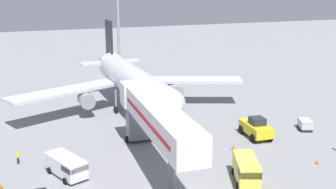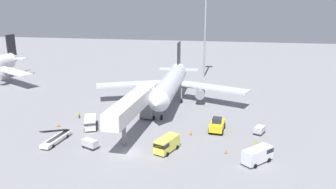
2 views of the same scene
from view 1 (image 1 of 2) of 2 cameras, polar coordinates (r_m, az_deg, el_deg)
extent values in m
cylinder|color=silver|center=(61.63, -4.56, 1.65)|extent=(4.62, 27.09, 4.35)
cone|color=silver|center=(47.86, 0.82, -2.21)|extent=(4.29, 3.25, 4.26)
cone|color=silver|center=(76.71, -8.12, 4.42)|extent=(4.18, 5.02, 4.13)
cube|color=#232328|center=(74.89, -8.00, 7.29)|extent=(0.40, 3.92, 6.96)
cube|color=silver|center=(75.79, -5.91, 4.53)|extent=(5.25, 2.90, 0.24)
cube|color=silver|center=(74.57, -9.78, 4.23)|extent=(5.25, 2.90, 0.24)
cube|color=silver|center=(67.47, 2.79, 1.99)|extent=(17.20, 9.83, 0.44)
cube|color=silver|center=(62.20, -13.85, 0.45)|extent=(17.14, 10.12, 0.44)
cylinder|color=gray|center=(65.81, 0.84, 0.45)|extent=(2.21, 2.85, 2.18)
cylinder|color=gray|center=(62.03, -11.01, -0.73)|extent=(2.21, 2.85, 2.18)
cylinder|color=gray|center=(52.78, -1.09, -3.78)|extent=(0.28, 0.28, 3.05)
cylinder|color=black|center=(53.29, -1.09, -5.34)|extent=(0.36, 1.10, 1.10)
cylinder|color=gray|center=(64.56, -2.81, -0.30)|extent=(0.28, 0.28, 3.05)
cylinder|color=black|center=(64.98, -2.80, -1.60)|extent=(0.36, 1.10, 1.10)
cylinder|color=gray|center=(63.19, -7.11, -0.74)|extent=(0.28, 0.28, 3.05)
cylinder|color=black|center=(63.62, -7.06, -2.06)|extent=(0.36, 1.10, 1.10)
cube|color=silver|center=(41.78, -1.12, -3.27)|extent=(4.09, 19.23, 2.70)
cube|color=red|center=(41.39, -3.14, -3.47)|extent=(0.96, 16.01, 0.44)
cube|color=silver|center=(51.19, -4.38, 0.11)|extent=(3.61, 2.99, 2.84)
cube|color=#232833|center=(52.35, -4.71, 0.72)|extent=(3.31, 0.43, 0.90)
cube|color=slate|center=(51.62, -4.15, -3.76)|extent=(2.65, 1.94, 4.21)
cylinder|color=black|center=(52.04, -5.63, -6.10)|extent=(0.35, 0.82, 0.80)
cylinder|color=black|center=(52.66, -2.59, -5.78)|extent=(0.35, 0.82, 0.80)
cylinder|color=slate|center=(39.72, 0.51, -9.93)|extent=(0.70, 0.70, 4.61)
cube|color=yellow|center=(54.43, 11.84, -4.53)|extent=(2.85, 5.24, 1.25)
cube|color=#232833|center=(53.87, 12.02, -3.53)|extent=(1.84, 1.94, 0.90)
cylinder|color=black|center=(53.82, 13.70, -5.57)|extent=(0.49, 1.13, 1.10)
cylinder|color=black|center=(52.77, 11.52, -5.86)|extent=(0.49, 1.13, 1.10)
cylinder|color=black|center=(56.51, 12.07, -4.48)|extent=(0.49, 1.13, 1.10)
cylinder|color=black|center=(55.50, 9.97, -4.73)|extent=(0.49, 1.13, 1.10)
cube|color=#E5DB4C|center=(42.49, 10.57, -9.93)|extent=(3.73, 5.40, 2.07)
cube|color=#1E232D|center=(40.78, 11.01, -10.34)|extent=(2.51, 2.25, 0.66)
cylinder|color=black|center=(41.73, 12.22, -12.00)|extent=(0.59, 0.77, 0.68)
cylinder|color=black|center=(41.38, 9.52, -12.10)|extent=(0.59, 0.77, 0.68)
cylinder|color=black|center=(44.46, 11.43, -10.21)|extent=(0.59, 0.77, 0.68)
cylinder|color=black|center=(44.13, 8.90, -10.28)|extent=(0.59, 0.77, 0.68)
cube|color=white|center=(44.28, -13.69, -9.29)|extent=(3.85, 5.65, 1.74)
cube|color=#1E232D|center=(42.69, -12.53, -9.60)|extent=(2.56, 2.33, 0.56)
cylinder|color=black|center=(43.76, -11.41, -10.63)|extent=(0.59, 0.77, 0.68)
cylinder|color=black|center=(42.89, -13.70, -11.32)|extent=(0.59, 0.77, 0.68)
cylinder|color=black|center=(46.35, -13.55, -9.26)|extent=(0.59, 0.77, 0.68)
cylinder|color=black|center=(45.54, -15.74, -9.86)|extent=(0.59, 0.77, 0.68)
cube|color=#38383D|center=(59.13, 18.09, -4.30)|extent=(2.34, 2.82, 0.22)
cube|color=silver|center=(58.95, 18.14, -3.75)|extent=(2.34, 2.82, 0.98)
cylinder|color=black|center=(58.59, 18.95, -4.66)|extent=(0.25, 0.38, 0.36)
cylinder|color=black|center=(58.22, 17.64, -4.67)|extent=(0.25, 0.38, 0.36)
cylinder|color=black|center=(60.13, 18.51, -4.13)|extent=(0.25, 0.38, 0.36)
cylinder|color=black|center=(59.77, 17.24, -4.13)|extent=(0.25, 0.38, 0.36)
cylinder|color=#1E2333|center=(48.73, -19.68, -8.45)|extent=(0.27, 0.27, 0.78)
cylinder|color=#D8EA19|center=(48.47, -19.76, -7.69)|extent=(0.36, 0.36, 0.62)
sphere|color=tan|center=(48.31, -19.80, -7.22)|extent=(0.21, 0.21, 0.21)
cube|color=black|center=(44.07, -21.86, -11.75)|extent=(0.49, 0.49, 0.03)
cube|color=black|center=(48.96, 19.58, -8.81)|extent=(0.40, 0.40, 0.03)
cone|color=orange|center=(48.84, 19.61, -8.48)|extent=(0.34, 0.34, 0.59)
cube|color=black|center=(50.42, 8.91, -7.39)|extent=(0.49, 0.49, 0.03)
cone|color=orange|center=(50.28, 8.93, -7.00)|extent=(0.41, 0.41, 0.72)
cylinder|color=#93969B|center=(90.75, -6.87, 12.60)|extent=(0.56, 0.56, 31.01)
camera|label=2|loc=(35.19, 101.31, 5.65)|focal=36.61mm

